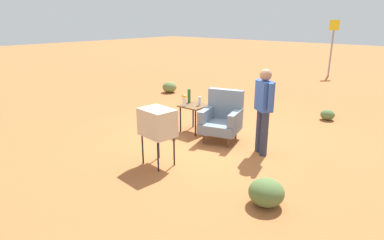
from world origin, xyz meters
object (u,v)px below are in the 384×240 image
(side_table, at_px, (194,109))
(road_sign, at_px, (332,45))
(tv_on_stand, at_px, (158,123))
(flower_vase, at_px, (184,100))
(armchair, at_px, (222,117))
(bottle_short_clear, at_px, (199,101))
(bottle_wine_green, at_px, (189,96))
(person_standing, at_px, (264,107))

(side_table, xyz_separation_m, road_sign, (-0.27, 9.75, 0.85))
(tv_on_stand, relative_size, road_sign, 0.42)
(flower_vase, bearing_deg, armchair, 13.32)
(side_table, distance_m, bottle_short_clear, 0.23)
(tv_on_stand, height_order, bottle_wine_green, tv_on_stand)
(armchair, height_order, tv_on_stand, armchair)
(armchair, relative_size, flower_vase, 4.00)
(bottle_short_clear, bearing_deg, side_table, -149.19)
(bottle_short_clear, bearing_deg, bottle_wine_green, 175.45)
(road_sign, xyz_separation_m, bottle_wine_green, (0.03, -9.67, -0.59))
(side_table, xyz_separation_m, person_standing, (1.81, -0.14, 0.40))
(person_standing, relative_size, bottle_wine_green, 5.12)
(side_table, xyz_separation_m, tv_on_stand, (0.67, -1.78, 0.25))
(person_standing, relative_size, road_sign, 0.67)
(armchair, bearing_deg, side_table, 179.02)
(person_standing, relative_size, flower_vase, 6.19)
(tv_on_stand, bearing_deg, person_standing, 55.17)
(bottle_wine_green, xyz_separation_m, flower_vase, (0.13, -0.31, -0.01))
(armchair, xyz_separation_m, bottle_wine_green, (-1.02, 0.10, 0.29))
(person_standing, height_order, bottle_short_clear, person_standing)
(tv_on_stand, bearing_deg, flower_vase, 116.32)
(tv_on_stand, height_order, road_sign, road_sign)
(side_table, relative_size, bottle_wine_green, 1.96)
(bottle_wine_green, bearing_deg, bottle_short_clear, -4.55)
(flower_vase, bearing_deg, bottle_wine_green, 112.77)
(person_standing, distance_m, bottle_short_clear, 1.73)
(tv_on_stand, xyz_separation_m, person_standing, (1.14, 1.64, 0.16))
(armchair, bearing_deg, person_standing, -7.11)
(tv_on_stand, xyz_separation_m, road_sign, (-0.93, 11.53, 0.60))
(road_sign, distance_m, bottle_wine_green, 9.68)
(armchair, height_order, person_standing, person_standing)
(bottle_wine_green, distance_m, flower_vase, 0.34)
(side_table, height_order, tv_on_stand, tv_on_stand)
(tv_on_stand, distance_m, road_sign, 11.59)
(armchair, height_order, side_table, armchair)
(road_sign, distance_m, bottle_short_clear, 9.72)
(tv_on_stand, xyz_separation_m, bottle_wine_green, (-0.90, 1.87, 0.01))
(person_standing, distance_m, road_sign, 10.12)
(bottle_wine_green, height_order, bottle_short_clear, bottle_wine_green)
(side_table, height_order, person_standing, person_standing)
(armchair, height_order, flower_vase, armchair)
(person_standing, height_order, road_sign, road_sign)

